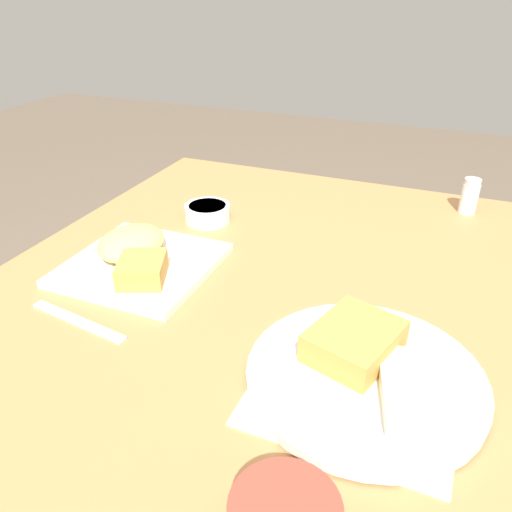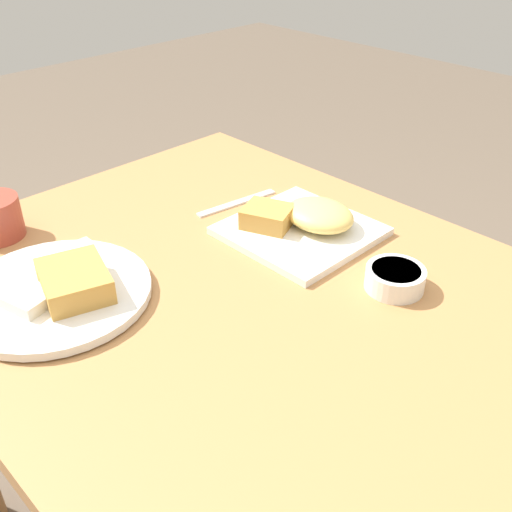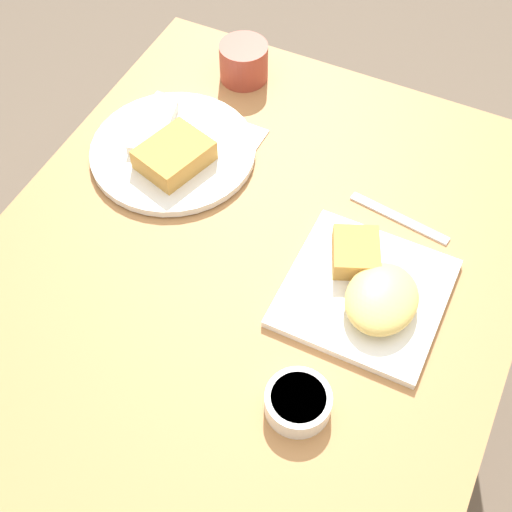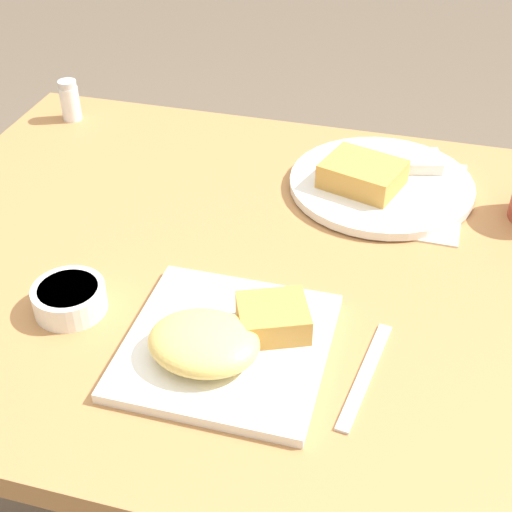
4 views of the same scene
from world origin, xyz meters
name	(u,v)px [view 1 (image 1 of 4)]	position (x,y,z in m)	size (l,w,h in m)	color
dining_table	(250,318)	(0.00, 0.00, 0.64)	(1.05, 0.85, 0.72)	#B27A47
menu_card	(350,402)	(0.21, 0.22, 0.72)	(0.18, 0.25, 0.00)	beige
plate_square_near	(138,257)	(0.04, -0.19, 0.74)	(0.24, 0.24, 0.06)	white
plate_oval_far	(365,368)	(0.17, 0.23, 0.74)	(0.30, 0.30, 0.05)	white
sauce_ramekin	(208,213)	(-0.18, -0.17, 0.74)	(0.09, 0.09, 0.04)	white
salt_shaker	(469,198)	(-0.43, 0.33, 0.75)	(0.04, 0.04, 0.08)	white
butter_knife	(78,321)	(0.21, -0.19, 0.72)	(0.04, 0.18, 0.00)	silver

